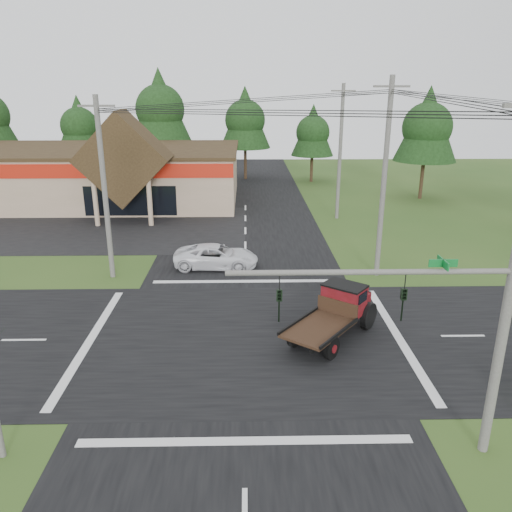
{
  "coord_description": "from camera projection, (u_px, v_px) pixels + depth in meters",
  "views": [
    {
      "loc": [
        0.1,
        -20.31,
        10.82
      ],
      "look_at": [
        0.6,
        5.21,
        2.2
      ],
      "focal_mm": 35.0,
      "sensor_mm": 36.0,
      "label": 1
    }
  ],
  "objects": [
    {
      "name": "tree_row_c",
      "position": [
        160.0,
        107.0,
        58.56
      ],
      "size": [
        7.28,
        7.28,
        13.13
      ],
      "color": "#332316",
      "rests_on": "ground"
    },
    {
      "name": "road_ew",
      "position": [
        245.0,
        338.0,
        22.69
      ],
      "size": [
        120.0,
        12.0,
        0.02
      ],
      "primitive_type": "cube",
      "color": "black",
      "rests_on": "ground"
    },
    {
      "name": "utility_pole_n",
      "position": [
        340.0,
        152.0,
        41.85
      ],
      "size": [
        2.0,
        0.3,
        11.2
      ],
      "color": "#595651",
      "rests_on": "ground"
    },
    {
      "name": "white_pickup",
      "position": [
        216.0,
        256.0,
        31.46
      ],
      "size": [
        5.38,
        2.72,
        1.46
      ],
      "primitive_type": "imported",
      "rotation": [
        0.0,
        0.0,
        1.51
      ],
      "color": "white",
      "rests_on": "ground"
    },
    {
      "name": "cvs_building",
      "position": [
        87.0,
        173.0,
        49.52
      ],
      "size": [
        30.4,
        18.2,
        9.19
      ],
      "color": "tan",
      "rests_on": "ground"
    },
    {
      "name": "tree_row_b",
      "position": [
        79.0,
        124.0,
        59.96
      ],
      "size": [
        5.6,
        5.6,
        10.1
      ],
      "color": "#332316",
      "rests_on": "ground"
    },
    {
      "name": "antique_flatbed_truck",
      "position": [
        332.0,
        315.0,
        22.35
      ],
      "size": [
        5.08,
        5.66,
        2.31
      ],
      "primitive_type": null,
      "rotation": [
        0.0,
        0.0,
        -0.67
      ],
      "color": "#4E0B0B",
      "rests_on": "ground"
    },
    {
      "name": "utility_pole_nr",
      "position": [
        512.0,
        283.0,
        13.93
      ],
      "size": [
        2.0,
        0.3,
        11.0
      ],
      "color": "#595651",
      "rests_on": "ground"
    },
    {
      "name": "tree_row_e",
      "position": [
        313.0,
        131.0,
        58.81
      ],
      "size": [
        5.04,
        5.04,
        9.09
      ],
      "color": "#332316",
      "rests_on": "ground"
    },
    {
      "name": "road_ns",
      "position": [
        245.0,
        338.0,
        22.69
      ],
      "size": [
        12.0,
        120.0,
        0.02
      ],
      "primitive_type": "cube",
      "color": "black",
      "rests_on": "ground"
    },
    {
      "name": "traffic_signal_mast",
      "position": [
        447.0,
        323.0,
        14.28
      ],
      "size": [
        8.12,
        0.24,
        7.0
      ],
      "color": "#595651",
      "rests_on": "ground"
    },
    {
      "name": "ground",
      "position": [
        245.0,
        338.0,
        22.69
      ],
      "size": [
        120.0,
        120.0,
        0.0
      ],
      "primitive_type": "plane",
      "color": "#2D4B1B",
      "rests_on": "ground"
    },
    {
      "name": "parking_apron",
      "position": [
        73.0,
        228.0,
        40.43
      ],
      "size": [
        28.0,
        14.0,
        0.02
      ],
      "primitive_type": "cube",
      "color": "black",
      "rests_on": "ground"
    },
    {
      "name": "tree_row_d",
      "position": [
        245.0,
        118.0,
        60.12
      ],
      "size": [
        6.16,
        6.16,
        11.11
      ],
      "color": "#332316",
      "rests_on": "ground"
    },
    {
      "name": "utility_pole_nw",
      "position": [
        104.0,
        188.0,
        28.4
      ],
      "size": [
        2.0,
        0.3,
        10.5
      ],
      "color": "#595651",
      "rests_on": "ground"
    },
    {
      "name": "tree_side_ne",
      "position": [
        427.0,
        125.0,
        49.09
      ],
      "size": [
        6.16,
        6.16,
        11.11
      ],
      "color": "#332316",
      "rests_on": "ground"
    },
    {
      "name": "utility_pole_ne",
      "position": [
        384.0,
        179.0,
        28.54
      ],
      "size": [
        2.0,
        0.3,
        11.5
      ],
      "color": "#595651",
      "rests_on": "ground"
    }
  ]
}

